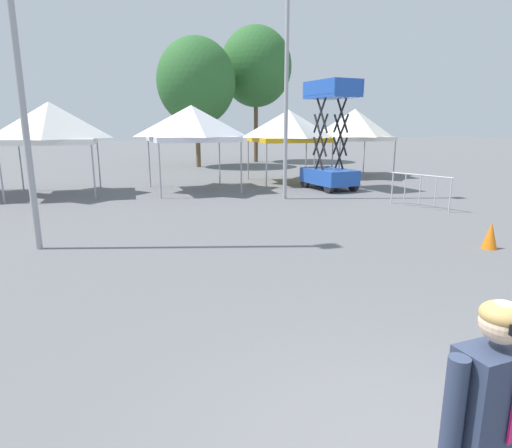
% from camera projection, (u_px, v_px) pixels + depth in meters
% --- Properties ---
extents(canopy_tent_center, '(3.27, 3.27, 3.43)m').
position_uv_depth(canopy_tent_center, '(50.00, 123.00, 15.89)').
color(canopy_tent_center, '#9E9EA3').
rests_on(canopy_tent_center, ground).
extents(canopy_tent_left_of_center, '(3.26, 3.26, 3.35)m').
position_uv_depth(canopy_tent_left_of_center, '(192.00, 123.00, 17.07)').
color(canopy_tent_left_of_center, '#9E9EA3').
rests_on(canopy_tent_left_of_center, ground).
extents(canopy_tent_right_of_center, '(3.34, 3.34, 3.25)m').
position_uv_depth(canopy_tent_right_of_center, '(289.00, 126.00, 19.45)').
color(canopy_tent_right_of_center, '#9E9EA3').
rests_on(canopy_tent_right_of_center, ground).
extents(canopy_tent_far_left, '(3.32, 3.32, 3.36)m').
position_uv_depth(canopy_tent_far_left, '(354.00, 125.00, 21.82)').
color(canopy_tent_far_left, '#9E9EA3').
rests_on(canopy_tent_far_left, ground).
extents(scissor_lift, '(1.64, 2.44, 4.29)m').
position_uv_depth(scissor_lift, '(330.00, 158.00, 17.63)').
color(scissor_lift, black).
rests_on(scissor_lift, ground).
extents(person_foreground, '(0.65, 0.27, 1.78)m').
position_uv_depth(person_foreground, '(488.00, 428.00, 2.37)').
color(person_foreground, '#33384C').
rests_on(person_foreground, ground).
extents(light_pole_near_lift, '(0.36, 0.36, 9.99)m').
position_uv_depth(light_pole_near_lift, '(287.00, 33.00, 14.38)').
color(light_pole_near_lift, '#9E9EA3').
rests_on(light_pole_near_lift, ground).
extents(tree_behind_tents_right, '(4.70, 4.70, 7.68)m').
position_uv_depth(tree_behind_tents_right, '(196.00, 82.00, 25.98)').
color(tree_behind_tents_right, brown).
rests_on(tree_behind_tents_right, ground).
extents(tree_behind_tents_left, '(4.79, 4.79, 8.99)m').
position_uv_depth(tree_behind_tents_left, '(256.00, 67.00, 29.12)').
color(tree_behind_tents_left, brown).
rests_on(tree_behind_tents_left, ground).
extents(crowd_barrier_near_person, '(0.81, 1.98, 1.08)m').
position_uv_depth(crowd_barrier_near_person, '(420.00, 184.00, 13.85)').
color(crowd_barrier_near_person, '#B7BABF').
rests_on(crowd_barrier_near_person, ground).
extents(traffic_cone_lot_center, '(0.32, 0.32, 0.60)m').
position_uv_depth(traffic_cone_lot_center, '(490.00, 235.00, 9.38)').
color(traffic_cone_lot_center, orange).
rests_on(traffic_cone_lot_center, ground).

